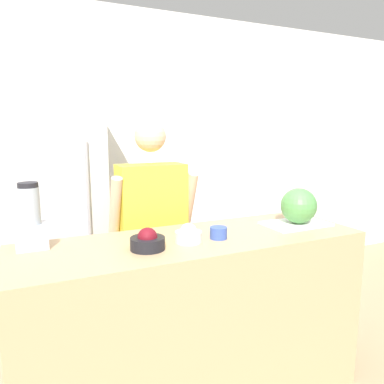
{
  "coord_description": "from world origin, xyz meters",
  "views": [
    {
      "loc": [
        -0.84,
        -1.46,
        1.55
      ],
      "look_at": [
        0.0,
        0.34,
        1.21
      ],
      "focal_mm": 35.0,
      "sensor_mm": 36.0,
      "label": 1
    }
  ],
  "objects": [
    {
      "name": "wall_back",
      "position": [
        0.0,
        1.94,
        1.3
      ],
      "size": [
        8.0,
        0.06,
        2.6
      ],
      "color": "white",
      "rests_on": "ground_plane"
    },
    {
      "name": "bowl_cream",
      "position": [
        -0.06,
        0.26,
        1.0
      ],
      "size": [
        0.14,
        0.14,
        0.1
      ],
      "color": "beige",
      "rests_on": "counter_island"
    },
    {
      "name": "refrigerator",
      "position": [
        -0.64,
        1.53,
        0.94
      ],
      "size": [
        0.76,
        0.76,
        1.88
      ],
      "color": "#B7B7BC",
      "rests_on": "ground_plane"
    },
    {
      "name": "cutting_board",
      "position": [
        0.69,
        0.3,
        0.97
      ],
      "size": [
        0.39,
        0.25,
        0.01
      ],
      "color": "white",
      "rests_on": "counter_island"
    },
    {
      "name": "counter_island",
      "position": [
        0.0,
        0.31,
        0.48
      ],
      "size": [
        1.9,
        0.61,
        0.96
      ],
      "color": "tan",
      "rests_on": "ground_plane"
    },
    {
      "name": "blender",
      "position": [
        -0.8,
        0.5,
        1.09
      ],
      "size": [
        0.15,
        0.15,
        0.33
      ],
      "color": "#B7B7BC",
      "rests_on": "counter_island"
    },
    {
      "name": "person",
      "position": [
        -0.04,
        0.9,
        0.81
      ],
      "size": [
        0.59,
        0.26,
        1.6
      ],
      "color": "gray",
      "rests_on": "ground_plane"
    },
    {
      "name": "watermelon",
      "position": [
        0.69,
        0.28,
        1.08
      ],
      "size": [
        0.22,
        0.22,
        0.22
      ],
      "color": "#4C8C47",
      "rests_on": "cutting_board"
    },
    {
      "name": "bowl_small_blue",
      "position": [
        0.12,
        0.25,
        0.99
      ],
      "size": [
        0.09,
        0.09,
        0.06
      ],
      "color": "#334C9E",
      "rests_on": "counter_island"
    },
    {
      "name": "bowl_cherries",
      "position": [
        -0.29,
        0.23,
        1.0
      ],
      "size": [
        0.17,
        0.17,
        0.11
      ],
      "color": "black",
      "rests_on": "counter_island"
    }
  ]
}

